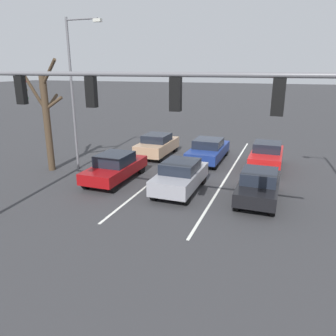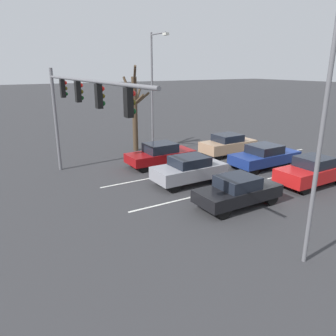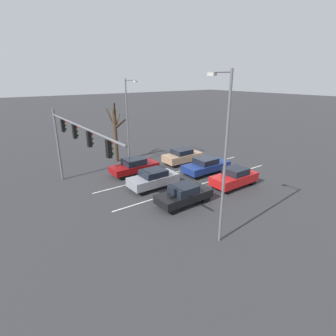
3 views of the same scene
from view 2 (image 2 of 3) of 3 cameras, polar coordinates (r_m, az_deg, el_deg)
The scene contains 13 objects.
ground_plane at distance 22.43m, azimuth 16.71°, elevation 0.27°, with size 240.00×240.00×0.00m, color #333335.
lane_stripe_left_divider at distance 19.59m, azimuth 15.93°, elevation -2.09°, with size 0.12×16.72×0.01m, color silver.
lane_stripe_center_divider at distance 22.08m, azimuth 9.09°, elevation 0.55°, with size 0.12×16.72×0.01m, color silver.
car_gray_midlane_front at distance 18.18m, azimuth 3.71°, elevation -0.26°, with size 1.82×4.10×1.56m.
car_black_leftlane_front at distance 15.56m, azimuth 12.04°, elevation -3.93°, with size 1.75×4.13×1.46m.
car_maroon_rightlane_front at distance 21.47m, azimuth -1.31°, elevation 2.42°, with size 1.82×4.46×1.51m.
car_navy_midlane_second at distance 22.02m, azimuth 16.48°, elevation 2.04°, with size 1.95×4.67×1.49m.
car_tan_rightlane_second at distance 24.55m, azimuth 10.39°, elevation 4.07°, with size 1.85×4.10×1.55m.
car_red_leftlane_second at distance 19.57m, azimuth 23.75°, elevation -0.51°, with size 1.81×4.15×1.58m.
traffic_signal_gantry at distance 16.60m, azimuth -15.79°, elevation 11.28°, with size 12.84×0.37×6.21m.
street_lamp_right_shoulder at distance 24.00m, azimuth -2.52°, elevation 14.01°, with size 2.24×0.24×8.51m.
street_lamp_left_shoulder at distance 10.78m, azimuth 25.10°, elevation 9.37°, with size 1.53×0.24×9.04m.
bare_tree_near at distance 25.21m, azimuth -5.74°, elevation 10.20°, with size 2.75×2.02×6.39m.
Camera 2 is at (-14.25, 16.14, 6.26)m, focal length 35.00 mm.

